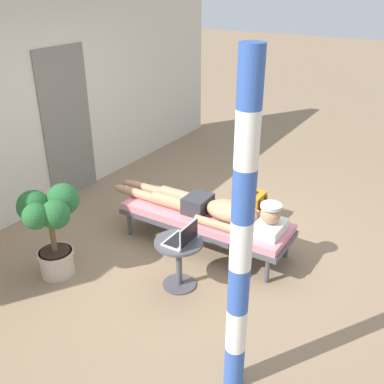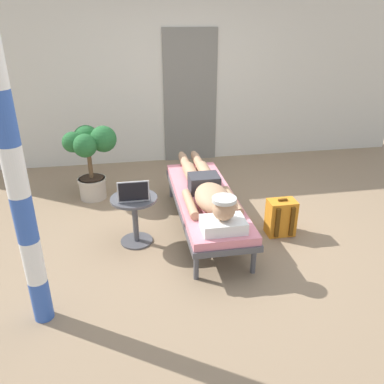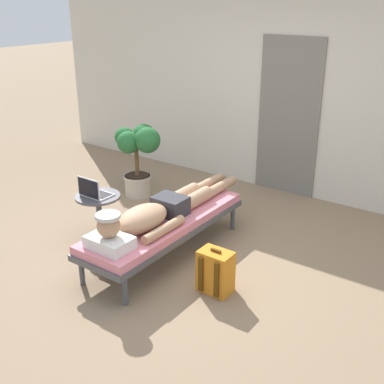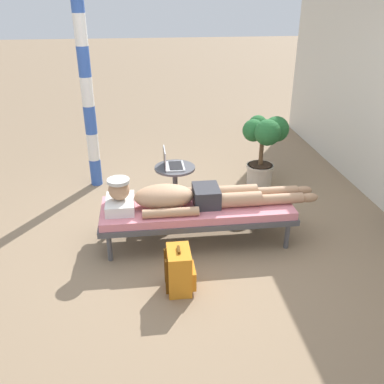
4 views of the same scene
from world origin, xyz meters
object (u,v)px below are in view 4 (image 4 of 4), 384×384
Objects in this scene: side_table at (175,180)px; person_reclining at (187,196)px; lounge_chair at (197,211)px; laptop at (170,162)px; potted_plant at (264,141)px; backpack at (180,270)px; porch_post at (87,92)px.

person_reclining is at bearing 3.92° from side_table.
lounge_chair is 6.41× the size of laptop.
potted_plant reaches higher than laptop.
backpack is at bearing -32.57° from potted_plant.
potted_plant reaches higher than backpack.
potted_plant is (-0.49, 1.27, 0.04)m from laptop.
backpack is at bearing -3.66° from side_table.
lounge_chair is at bearing -39.71° from potted_plant.
person_reclining is 2.03m from porch_post.
lounge_chair is 0.80m from side_table.
side_table is 1.34m from potted_plant.
potted_plant is at bearing 82.57° from porch_post.
side_table is at bearing -168.54° from lounge_chair.
laptop is 0.73× the size of backpack.
person_reclining is 0.80m from side_table.
person_reclining is 1.73m from potted_plant.
porch_post is (-0.78, -1.01, 0.91)m from side_table.
laptop is at bearing 50.78° from porch_post.
potted_plant reaches higher than person_reclining.
backpack is 2.74m from porch_post.
backpack is 2.48m from potted_plant.
porch_post reaches higher than side_table.
potted_plant is 2.34m from porch_post.
laptop is 1.36m from potted_plant.
potted_plant is at bearing 112.05° from side_table.
side_table is at bearing 90.00° from laptop.
backpack is at bearing -11.05° from person_reclining.
lounge_chair is 3.80× the size of side_table.
laptop is 1.41m from porch_post.
laptop reaches higher than backpack.
laptop is (0.00, -0.05, 0.23)m from side_table.
lounge_chair is 0.20m from person_reclining.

